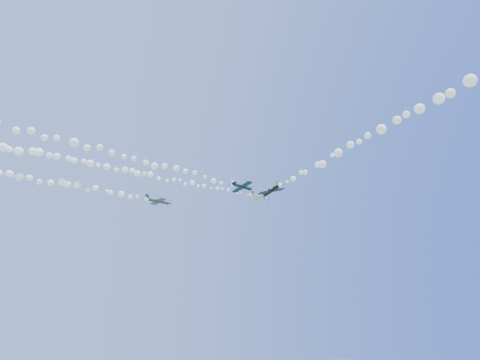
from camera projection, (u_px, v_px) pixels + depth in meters
name	position (u px, v px, depth m)	size (l,w,h in m)	color
plane_white	(260.00, 197.00, 116.30)	(6.09, 6.49, 2.46)	silver
smoke_trail_white	(134.00, 173.00, 98.85)	(69.87, 10.97, 2.67)	white
plane_navy	(242.00, 187.00, 112.56)	(7.59, 8.01, 2.48)	#0E1E3E
smoke_trail_navy	(85.00, 146.00, 89.13)	(80.01, 20.14, 2.96)	white
plane_grey	(158.00, 201.00, 98.31)	(6.93, 7.35, 2.21)	#393F52
plane_black	(271.00, 191.00, 83.66)	(6.39, 6.40, 2.53)	black
smoke_trail_black	(429.00, 104.00, 52.98)	(9.82, 71.49, 2.65)	white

